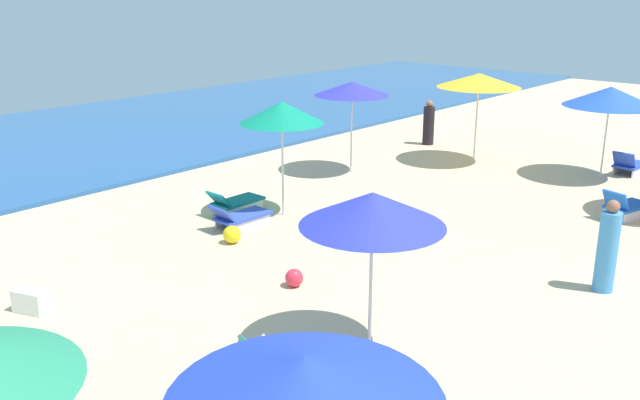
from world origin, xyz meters
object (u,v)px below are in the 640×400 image
(lounge_chair_7_0, at_px, (311,361))
(cooler_box_0, at_px, (32,300))
(lounge_chair_9_0, at_px, (235,202))
(umbrella_9, at_px, (282,113))
(lounge_chair_2_0, at_px, (626,206))
(beach_ball_2, at_px, (294,278))
(umbrella_8, at_px, (304,379))
(umbrella_7, at_px, (372,209))
(lounge_chair_7_1, at_px, (287,358))
(umbrella_6, at_px, (479,80))
(beachgoer_2, at_px, (429,124))
(umbrella_5, at_px, (610,96))
(lounge_chair_9_1, at_px, (239,217))
(beachgoer_1, at_px, (607,249))
(umbrella_1, at_px, (352,89))
(lounge_chair_5_0, at_px, (629,165))
(beach_ball_1, at_px, (232,235))

(lounge_chair_7_0, bearing_deg, cooler_box_0, 39.73)
(lounge_chair_9_0, bearing_deg, umbrella_9, -145.19)
(lounge_chair_2_0, xyz_separation_m, beach_ball_2, (-7.87, 3.10, -0.11))
(umbrella_8, bearing_deg, umbrella_7, 30.66)
(lounge_chair_7_1, xyz_separation_m, umbrella_8, (-2.58, -2.75, 2.02))
(umbrella_7, relative_size, cooler_box_0, 4.21)
(lounge_chair_7_1, height_order, lounge_chair_9_0, lounge_chair_9_0)
(umbrella_7, distance_m, cooler_box_0, 6.00)
(umbrella_7, xyz_separation_m, cooler_box_0, (-2.66, 4.98, -2.02))
(umbrella_6, height_order, beachgoer_2, umbrella_6)
(umbrella_5, bearing_deg, cooler_box_0, 164.78)
(lounge_chair_2_0, height_order, lounge_chair_7_0, lounge_chair_2_0)
(lounge_chair_9_0, distance_m, cooler_box_0, 5.84)
(umbrella_9, distance_m, beach_ball_2, 4.64)
(umbrella_7, xyz_separation_m, lounge_chair_9_1, (2.41, 5.53, -1.98))
(umbrella_8, distance_m, umbrella_9, 10.70)
(umbrella_6, bearing_deg, lounge_chair_7_1, -161.65)
(lounge_chair_2_0, relative_size, umbrella_6, 0.50)
(beachgoer_1, bearing_deg, umbrella_1, -76.93)
(umbrella_9, bearing_deg, umbrella_1, 16.99)
(lounge_chair_2_0, height_order, umbrella_5, umbrella_5)
(lounge_chair_7_1, height_order, umbrella_8, umbrella_8)
(umbrella_8, distance_m, lounge_chair_9_0, 11.16)
(umbrella_7, xyz_separation_m, lounge_chair_9_0, (3.02, 6.35, -1.96))
(umbrella_9, distance_m, cooler_box_0, 6.73)
(lounge_chair_5_0, bearing_deg, umbrella_1, 43.62)
(lounge_chair_9_1, xyz_separation_m, beachgoer_2, (9.81, 1.45, 0.45))
(lounge_chair_5_0, height_order, beachgoer_2, beachgoer_2)
(lounge_chair_7_0, height_order, lounge_chair_9_1, lounge_chair_7_0)
(umbrella_7, relative_size, lounge_chair_9_1, 1.73)
(lounge_chair_9_0, distance_m, beachgoer_2, 9.24)
(lounge_chair_5_0, xyz_separation_m, beachgoer_2, (-0.61, 6.38, 0.42))
(lounge_chair_5_0, relative_size, lounge_chair_7_1, 0.92)
(beachgoer_1, relative_size, beach_ball_2, 5.09)
(umbrella_7, distance_m, lounge_chair_9_1, 6.35)
(lounge_chair_9_1, relative_size, beachgoer_2, 0.95)
(cooler_box_0, bearing_deg, umbrella_9, -106.38)
(lounge_chair_7_1, xyz_separation_m, beach_ball_1, (2.85, 4.39, -0.04))
(lounge_chair_9_1, relative_size, beach_ball_1, 3.78)
(umbrella_5, relative_size, lounge_chair_9_1, 1.79)
(umbrella_1, relative_size, umbrella_6, 0.97)
(lounge_chair_7_0, xyz_separation_m, beachgoer_2, (13.32, 6.81, 0.43))
(lounge_chair_7_1, xyz_separation_m, lounge_chair_9_1, (3.64, 5.03, 0.00))
(lounge_chair_2_0, bearing_deg, lounge_chair_7_0, 100.53)
(lounge_chair_5_0, relative_size, beach_ball_2, 3.97)
(beachgoer_1, bearing_deg, umbrella_9, -49.74)
(beach_ball_1, bearing_deg, lounge_chair_9_0, 46.53)
(cooler_box_0, bearing_deg, umbrella_1, -101.13)
(lounge_chair_2_0, relative_size, beach_ball_2, 4.09)
(umbrella_1, bearing_deg, lounge_chair_7_0, -143.67)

